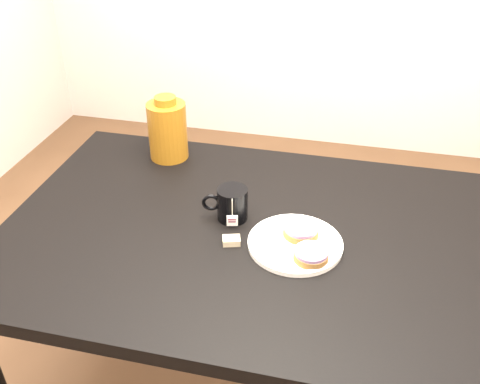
{
  "coord_description": "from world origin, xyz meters",
  "views": [
    {
      "loc": [
        0.2,
        -1.12,
        1.62
      ],
      "look_at": [
        -0.08,
        0.09,
        0.81
      ],
      "focal_mm": 40.0,
      "sensor_mm": 36.0,
      "label": 1
    }
  ],
  "objects_px": {
    "bagel_front": "(311,255)",
    "bagel_back": "(301,230)",
    "plate": "(295,243)",
    "teabag_pouch": "(231,241)",
    "mug": "(232,204)",
    "table": "(262,256)",
    "bagel_package": "(168,130)"
  },
  "relations": [
    {
      "from": "plate",
      "to": "teabag_pouch",
      "type": "distance_m",
      "value": 0.16
    },
    {
      "from": "mug",
      "to": "teabag_pouch",
      "type": "xyz_separation_m",
      "value": [
        0.03,
        -0.11,
        -0.04
      ]
    },
    {
      "from": "plate",
      "to": "bagel_back",
      "type": "distance_m",
      "value": 0.04
    },
    {
      "from": "bagel_front",
      "to": "teabag_pouch",
      "type": "bearing_deg",
      "value": 171.53
    },
    {
      "from": "table",
      "to": "teabag_pouch",
      "type": "relative_size",
      "value": 31.11
    },
    {
      "from": "bagel_front",
      "to": "bagel_package",
      "type": "distance_m",
      "value": 0.68
    },
    {
      "from": "table",
      "to": "bagel_front",
      "type": "bearing_deg",
      "value": -34.87
    },
    {
      "from": "bagel_back",
      "to": "teabag_pouch",
      "type": "xyz_separation_m",
      "value": [
        -0.17,
        -0.06,
        -0.02
      ]
    },
    {
      "from": "bagel_front",
      "to": "teabag_pouch",
      "type": "relative_size",
      "value": 2.65
    },
    {
      "from": "mug",
      "to": "table",
      "type": "bearing_deg",
      "value": -37.91
    },
    {
      "from": "table",
      "to": "plate",
      "type": "bearing_deg",
      "value": -22.51
    },
    {
      "from": "table",
      "to": "bagel_back",
      "type": "relative_size",
      "value": 14.12
    },
    {
      "from": "teabag_pouch",
      "to": "bagel_back",
      "type": "bearing_deg",
      "value": 19.53
    },
    {
      "from": "plate",
      "to": "bagel_back",
      "type": "height_order",
      "value": "bagel_back"
    },
    {
      "from": "plate",
      "to": "teabag_pouch",
      "type": "bearing_deg",
      "value": -170.24
    },
    {
      "from": "bagel_back",
      "to": "bagel_package",
      "type": "xyz_separation_m",
      "value": [
        -0.48,
        0.34,
        0.07
      ]
    },
    {
      "from": "bagel_front",
      "to": "bagel_back",
      "type": "bearing_deg",
      "value": 112.16
    },
    {
      "from": "bagel_front",
      "to": "teabag_pouch",
      "type": "xyz_separation_m",
      "value": [
        -0.21,
        0.03,
        -0.02
      ]
    },
    {
      "from": "bagel_package",
      "to": "table",
      "type": "bearing_deg",
      "value": -41.4
    },
    {
      "from": "plate",
      "to": "bagel_front",
      "type": "bearing_deg",
      "value": -51.73
    },
    {
      "from": "mug",
      "to": "bagel_package",
      "type": "relative_size",
      "value": 0.63
    },
    {
      "from": "teabag_pouch",
      "to": "bagel_package",
      "type": "distance_m",
      "value": 0.51
    },
    {
      "from": "table",
      "to": "mug",
      "type": "distance_m",
      "value": 0.17
    },
    {
      "from": "mug",
      "to": "bagel_front",
      "type": "bearing_deg",
      "value": -44.36
    },
    {
      "from": "plate",
      "to": "bagel_back",
      "type": "xyz_separation_m",
      "value": [
        0.01,
        0.03,
        0.02
      ]
    },
    {
      "from": "table",
      "to": "bagel_front",
      "type": "distance_m",
      "value": 0.2
    },
    {
      "from": "teabag_pouch",
      "to": "table",
      "type": "bearing_deg",
      "value": 44.47
    },
    {
      "from": "plate",
      "to": "bagel_package",
      "type": "bearing_deg",
      "value": 141.74
    },
    {
      "from": "plate",
      "to": "bagel_front",
      "type": "height_order",
      "value": "bagel_front"
    },
    {
      "from": "plate",
      "to": "bagel_back",
      "type": "bearing_deg",
      "value": 74.46
    },
    {
      "from": "bagel_back",
      "to": "bagel_front",
      "type": "distance_m",
      "value": 0.1
    },
    {
      "from": "bagel_back",
      "to": "teabag_pouch",
      "type": "bearing_deg",
      "value": -160.47
    }
  ]
}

